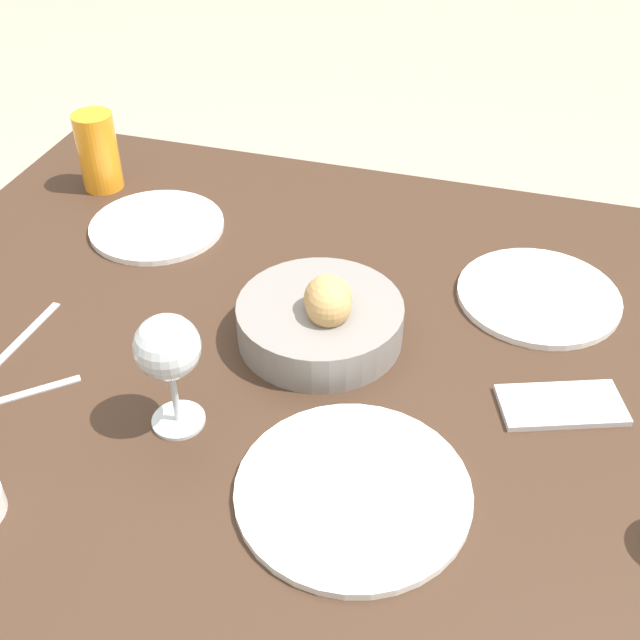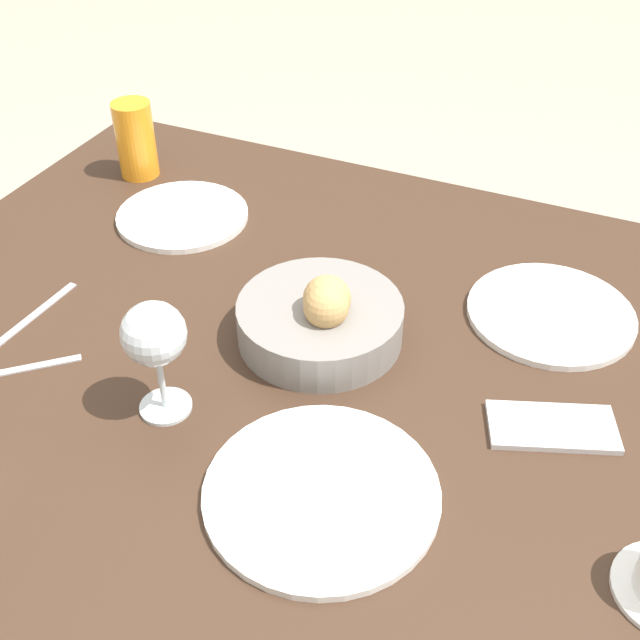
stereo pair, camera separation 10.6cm
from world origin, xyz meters
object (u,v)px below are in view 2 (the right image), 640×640
object	(u,v)px
plate_near_left	(551,313)
wine_glass	(154,338)
plate_far_center	(321,493)
knife_silver	(33,316)
spoon_coffee	(31,367)
cell_phone	(552,427)
bread_basket	(321,319)
juice_glass	(136,139)
plate_near_right	(183,216)

from	to	relation	value
plate_near_left	wine_glass	size ratio (longest dim) A/B	1.48
plate_near_left	plate_far_center	size ratio (longest dim) A/B	0.89
wine_glass	knife_silver	world-z (taller)	wine_glass
wine_glass	knife_silver	size ratio (longest dim) A/B	0.91
knife_silver	spoon_coffee	distance (m)	0.11
plate_far_center	cell_phone	size ratio (longest dim) A/B	1.56
bread_basket	plate_near_left	distance (m)	0.32
juice_glass	cell_phone	xyz separation A→B (m)	(-0.80, 0.33, -0.06)
plate_near_right	plate_far_center	distance (m)	0.62
wine_glass	cell_phone	world-z (taller)	wine_glass
bread_basket	spoon_coffee	world-z (taller)	bread_basket
knife_silver	cell_phone	world-z (taller)	cell_phone
cell_phone	bread_basket	bearing A→B (deg)	-7.36
plate_near_left	wine_glass	distance (m)	0.55
plate_near_left	bread_basket	bearing A→B (deg)	32.59
plate_near_left	juice_glass	size ratio (longest dim) A/B	1.73
plate_near_left	cell_phone	xyz separation A→B (m)	(-0.05, 0.22, -0.00)
plate_far_center	spoon_coffee	size ratio (longest dim) A/B	2.52
plate_near_right	juice_glass	xyz separation A→B (m)	(0.15, -0.10, 0.06)
plate_far_center	juice_glass	world-z (taller)	juice_glass
wine_glass	plate_far_center	bearing A→B (deg)	168.62
plate_near_right	juice_glass	size ratio (longest dim) A/B	1.61
plate_near_left	cell_phone	bearing A→B (deg)	101.85
plate_near_right	knife_silver	size ratio (longest dim) A/B	1.26
plate_near_right	juice_glass	world-z (taller)	juice_glass
cell_phone	plate_far_center	bearing A→B (deg)	43.96
cell_phone	wine_glass	bearing A→B (deg)	19.64
bread_basket	wine_glass	xyz separation A→B (m)	(0.12, 0.20, 0.08)
plate_near_right	cell_phone	bearing A→B (deg)	160.61
bread_basket	plate_near_left	xyz separation A→B (m)	(-0.27, -0.17, -0.03)
knife_silver	spoon_coffee	bearing A→B (deg)	128.28
plate_near_left	juice_glass	world-z (taller)	juice_glass
plate_far_center	spoon_coffee	world-z (taller)	plate_far_center
knife_silver	spoon_coffee	size ratio (longest dim) A/B	1.66
knife_silver	cell_phone	distance (m)	0.71
plate_near_left	cell_phone	size ratio (longest dim) A/B	1.39
plate_near_left	juice_glass	xyz separation A→B (m)	(0.75, -0.11, 0.06)
bread_basket	plate_near_left	size ratio (longest dim) A/B	0.96
plate_near_right	plate_far_center	bearing A→B (deg)	135.68
plate_near_left	knife_silver	xyz separation A→B (m)	(0.66, 0.30, -0.00)
spoon_coffee	plate_near_right	bearing A→B (deg)	-87.94
bread_basket	juice_glass	distance (m)	0.56
juice_glass	wine_glass	distance (m)	0.61
plate_near_left	plate_near_right	bearing A→B (deg)	-1.29
plate_near_right	spoon_coffee	distance (m)	0.39
bread_basket	cell_phone	size ratio (longest dim) A/B	1.33
plate_near_left	juice_glass	bearing A→B (deg)	-8.52
spoon_coffee	cell_phone	world-z (taller)	cell_phone
plate_near_right	plate_near_left	bearing A→B (deg)	178.71
bread_basket	knife_silver	world-z (taller)	bread_basket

